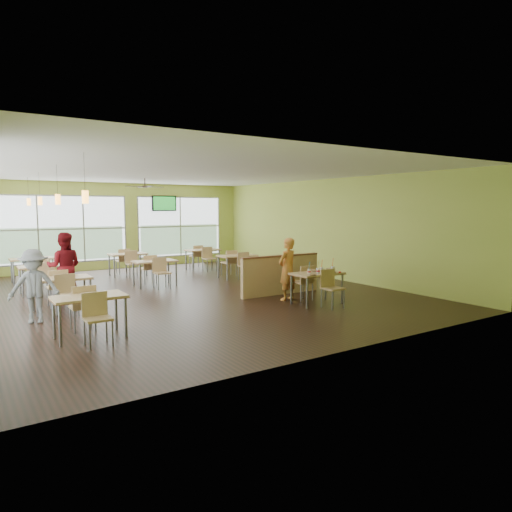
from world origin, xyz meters
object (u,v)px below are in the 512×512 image
Objects in this scene: man_plaid at (287,269)px; food_basket at (331,269)px; main_table at (317,278)px; half_wall_divider at (281,275)px.

man_plaid is 1.05m from food_basket.
man_plaid is (-0.31, 0.75, 0.14)m from main_table.
main_table is at bearing -169.62° from food_basket.
food_basket is (0.51, -1.36, 0.26)m from half_wall_divider.
food_basket is at bearing -69.23° from half_wall_divider.
main_table is 0.63× the size of half_wall_divider.
man_plaid reaches higher than half_wall_divider.
main_table is 0.54m from food_basket.
man_plaid reaches higher than main_table.
man_plaid reaches higher than food_basket.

